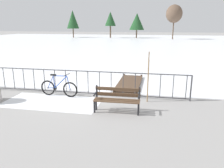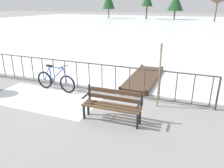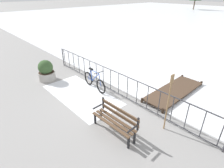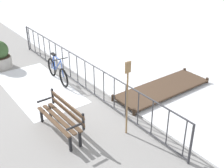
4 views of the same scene
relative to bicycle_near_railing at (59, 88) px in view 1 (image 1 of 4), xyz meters
The scene contains 12 objects.
ground_plane 1.07m from the bicycle_near_railing, 24.05° to the left, with size 160.00×160.00×0.00m, color gray.
frozen_pond 28.83m from the bicycle_near_railing, 88.17° to the left, with size 80.00×56.00×0.03m, color white.
snow_patch 0.87m from the bicycle_near_railing, 87.19° to the right, with size 3.80×1.86×0.01m, color white.
railing_fence 1.03m from the bicycle_near_railing, 24.05° to the left, with size 9.06×0.06×1.07m.
bicycle_near_railing is the anchor object (origin of this frame).
park_bench 3.01m from the bicycle_near_railing, 24.64° to the right, with size 1.61×0.51×0.89m.
oar_upright 3.81m from the bicycle_near_railing, ahead, with size 0.04×0.16×1.98m.
wooden_dock 3.62m from the bicycle_near_railing, 40.69° to the left, with size 1.10×3.39×0.20m.
tree_far_west 42.25m from the bicycle_near_railing, 90.70° to the left, with size 3.24×3.24×5.26m.
tree_west_mid 42.10m from the bicycle_near_railing, 98.54° to the left, with size 2.40×2.40×5.63m.
tree_centre 40.11m from the bicycle_near_railing, 79.84° to the left, with size 3.18×3.18×6.70m.
tree_east_mid 43.83m from the bicycle_near_railing, 109.74° to the left, with size 2.71×2.71×5.98m.
Camera 1 is at (3.09, -9.03, 2.99)m, focal length 36.21 mm.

